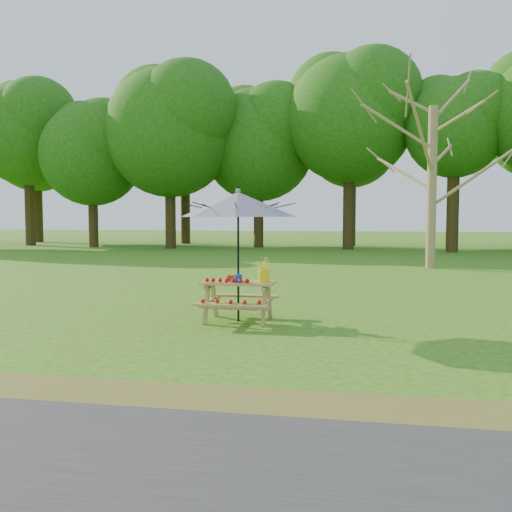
% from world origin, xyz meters
% --- Properties ---
extents(ground, '(120.00, 120.00, 0.00)m').
position_xyz_m(ground, '(0.00, 0.00, 0.00)').
color(ground, '#286813').
rests_on(ground, ground).
extents(drygrass_strip, '(120.00, 1.20, 0.01)m').
position_xyz_m(drygrass_strip, '(0.00, -2.80, 0.00)').
color(drygrass_strip, olive).
rests_on(drygrass_strip, ground).
extents(treeline, '(60.00, 12.00, 16.00)m').
position_xyz_m(treeline, '(0.00, 22.00, 8.00)').
color(treeline, '#17540E').
rests_on(treeline, ground).
extents(bare_tree, '(7.74, 7.74, 12.57)m').
position_xyz_m(bare_tree, '(3.00, 12.17, 7.63)').
color(bare_tree, '#8F704E').
rests_on(bare_tree, ground).
extents(picnic_table, '(1.20, 1.32, 0.67)m').
position_xyz_m(picnic_table, '(-1.26, 1.37, 0.33)').
color(picnic_table, '#A57E4A').
rests_on(picnic_table, ground).
extents(patio_umbrella, '(2.21, 2.21, 2.25)m').
position_xyz_m(patio_umbrella, '(-1.26, 1.37, 1.95)').
color(patio_umbrella, black).
rests_on(patio_umbrella, ground).
extents(produce_bins, '(0.27, 0.41, 0.13)m').
position_xyz_m(produce_bins, '(-1.30, 1.37, 0.72)').
color(produce_bins, '#B4300E').
rests_on(produce_bins, picnic_table).
extents(tomatoes_row, '(0.77, 0.13, 0.07)m').
position_xyz_m(tomatoes_row, '(-1.41, 1.19, 0.71)').
color(tomatoes_row, red).
rests_on(tomatoes_row, picnic_table).
extents(flower_bucket, '(0.31, 0.29, 0.42)m').
position_xyz_m(flower_bucket, '(-0.83, 1.40, 0.89)').
color(flower_bucket, yellow).
rests_on(flower_bucket, picnic_table).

